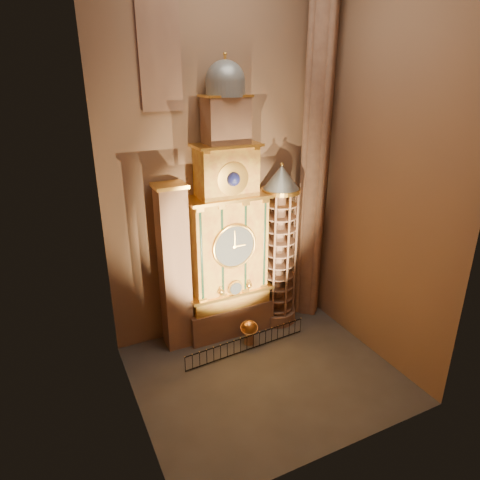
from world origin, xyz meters
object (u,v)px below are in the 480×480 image
portrait_tower (175,268)px  celestial_globe (249,330)px  astronomical_clock (227,235)px  iron_railing (247,343)px  stair_turret (279,248)px

portrait_tower → celestial_globe: (3.92, -1.98, -4.20)m
astronomical_clock → celestial_globe: bearing=-75.1°
portrait_tower → iron_railing: 6.33m
astronomical_clock → stair_turret: 3.78m
celestial_globe → portrait_tower: bearing=153.2°
portrait_tower → stair_turret: stair_turret is taller
stair_turret → astronomical_clock: bearing=175.7°
portrait_tower → celestial_globe: size_ratio=6.43×
astronomical_clock → iron_railing: bearing=-89.1°
portrait_tower → iron_railing: size_ratio=1.27×
celestial_globe → iron_railing: size_ratio=0.20×
astronomical_clock → portrait_tower: bearing=179.7°
astronomical_clock → stair_turret: astronomical_clock is taller
astronomical_clock → stair_turret: size_ratio=1.55×
astronomical_clock → stair_turret: bearing=-4.3°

